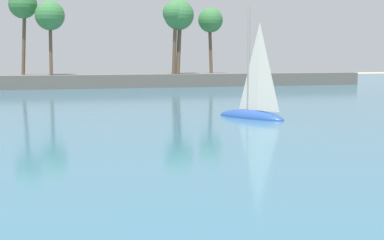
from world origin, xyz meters
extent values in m
cube|color=#386B84|center=(0.00, 63.30, 0.03)|extent=(220.00, 110.86, 0.06)
cube|color=#605B54|center=(0.00, 78.73, 0.90)|extent=(87.24, 6.00, 1.80)
cylinder|color=brown|center=(-2.70, 79.89, 6.30)|extent=(0.90, 0.81, 9.03)
sphere|color=#38753D|center=(-2.70, 79.89, 10.80)|extent=(3.63, 3.63, 3.63)
cylinder|color=brown|center=(17.42, 77.70, 5.74)|extent=(0.98, 0.80, 7.92)
sphere|color=#38753D|center=(17.42, 77.70, 9.69)|extent=(4.04, 4.04, 4.04)
cylinder|color=brown|center=(0.55, 77.48, 5.55)|extent=(0.50, 0.86, 7.52)
sphere|color=#38753D|center=(0.55, 77.48, 9.30)|extent=(3.73, 3.73, 3.73)
cylinder|color=brown|center=(16.72, 77.32, 5.85)|extent=(0.70, 0.91, 8.12)
sphere|color=#38753D|center=(16.72, 77.32, 9.89)|extent=(3.17, 3.17, 3.17)
cylinder|color=brown|center=(22.55, 79.85, 5.51)|extent=(0.65, 0.73, 7.43)
sphere|color=#38753D|center=(22.55, 79.85, 9.21)|extent=(3.48, 3.48, 3.48)
ellipsoid|color=#234793|center=(12.37, 38.27, 0.06)|extent=(4.10, 5.71, 1.12)
cylinder|color=gray|center=(12.24, 38.52, 4.11)|extent=(0.17, 0.17, 6.98)
pyramid|color=silver|center=(12.69, 37.68, 3.58)|extent=(1.33, 2.30, 5.93)
camera|label=1|loc=(-2.32, 1.08, 4.39)|focal=54.47mm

